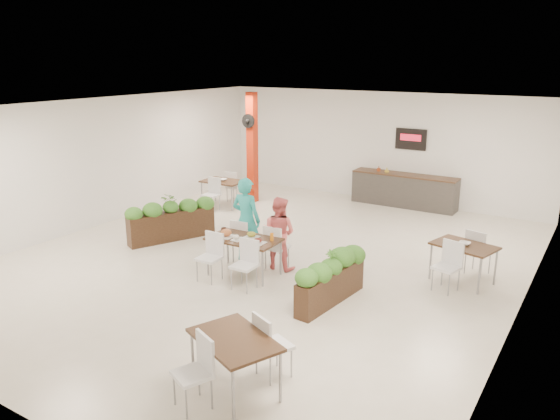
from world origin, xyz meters
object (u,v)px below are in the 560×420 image
object	(u,v)px
diner_man	(246,220)
side_table_c	(235,347)
service_counter	(404,189)
planter_right	(331,276)
diner_woman	(279,233)
side_table_a	(223,185)
red_column	(252,147)
planter_left	(171,218)
main_table	(243,244)
side_table_b	(464,251)

from	to	relation	value
diner_man	side_table_c	size ratio (longest dim) A/B	1.08
service_counter	planter_right	size ratio (longest dim) A/B	1.60
diner_woman	side_table_a	bearing A→B (deg)	-41.20
red_column	side_table_a	distance (m)	1.41
red_column	planter_left	bearing A→B (deg)	-83.93
planter_left	planter_right	size ratio (longest dim) A/B	1.08
diner_woman	planter_right	size ratio (longest dim) A/B	0.80
main_table	diner_man	bearing A→B (deg)	120.79
planter_right	side_table_c	bearing A→B (deg)	-87.15
diner_man	side_table_a	bearing A→B (deg)	-47.74
diner_woman	main_table	bearing A→B (deg)	56.23
red_column	side_table_b	size ratio (longest dim) A/B	1.91
diner_woman	side_table_b	xyz separation A→B (m)	(3.36, 1.24, -0.12)
service_counter	diner_man	size ratio (longest dim) A/B	1.67
main_table	side_table_b	size ratio (longest dim) A/B	0.99
main_table	side_table_a	size ratio (longest dim) A/B	1.01
service_counter	main_table	xyz separation A→B (m)	(-0.92, -6.61, 0.14)
service_counter	main_table	size ratio (longest dim) A/B	1.81
service_counter	planter_left	distance (m)	6.81
diner_man	diner_woman	xyz separation A→B (m)	(0.80, 0.00, -0.15)
service_counter	side_table_b	world-z (taller)	service_counter
red_column	service_counter	size ratio (longest dim) A/B	1.07
main_table	planter_left	distance (m)	2.79
service_counter	side_table_a	bearing A→B (deg)	-148.11
diner_man	diner_woman	world-z (taller)	diner_man
service_counter	planter_left	size ratio (longest dim) A/B	1.48
main_table	side_table_c	distance (m)	3.93
planter_left	planter_right	xyz separation A→B (m)	(4.72, -1.08, -0.04)
planter_left	side_table_a	world-z (taller)	planter_left
planter_right	side_table_b	world-z (taller)	planter_right
planter_right	main_table	bearing A→B (deg)	172.73
planter_right	side_table_a	size ratio (longest dim) A/B	1.15
service_counter	planter_left	xyz separation A→B (m)	(-3.58, -5.79, 0.04)
main_table	planter_right	world-z (taller)	planter_right
diner_woman	planter_right	distance (m)	1.90
planter_right	side_table_a	world-z (taller)	planter_right
service_counter	side_table_b	xyz separation A→B (m)	(2.85, -4.72, 0.13)
main_table	diner_man	world-z (taller)	diner_man
planter_left	planter_right	distance (m)	4.84
planter_left	side_table_b	bearing A→B (deg)	9.51
diner_woman	side_table_a	world-z (taller)	diner_woman
planter_left	side_table_c	bearing A→B (deg)	-39.95
red_column	planter_right	world-z (taller)	red_column
service_counter	red_column	bearing A→B (deg)	-155.00
service_counter	planter_right	xyz separation A→B (m)	(1.13, -6.88, 0.00)
diner_man	side_table_a	world-z (taller)	diner_man
main_table	side_table_c	bearing A→B (deg)	-55.93
main_table	red_column	bearing A→B (deg)	122.97
service_counter	side_table_a	world-z (taller)	service_counter
main_table	planter_left	bearing A→B (deg)	162.90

